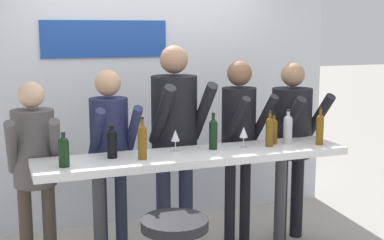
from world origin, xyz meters
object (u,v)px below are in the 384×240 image
wine_bottle_3 (320,128)px  person_left (110,145)px  wine_bottle_0 (64,150)px  wine_bottle_2 (288,128)px  wine_bottle_4 (142,140)px  wine_bottle_5 (270,130)px  wine_bottle_7 (274,130)px  person_center (239,131)px  wine_bottle_1 (213,133)px  tasting_table (195,174)px  wine_glass_0 (175,136)px  wine_bottle_6 (112,142)px  person_center_right (292,132)px  wine_glass_1 (244,133)px  person_center_left (175,127)px  person_far_left (34,158)px

wine_bottle_3 → person_left: bearing=161.9°
wine_bottle_0 → wine_bottle_2: bearing=3.9°
wine_bottle_4 → wine_bottle_5: (1.10, 0.05, -0.01)m
wine_bottle_0 → wine_bottle_7: wine_bottle_7 is taller
person_left → person_center: (1.17, -0.03, 0.04)m
wine_bottle_4 → wine_bottle_7: (1.19, 0.15, -0.03)m
wine_bottle_3 → wine_bottle_1: bearing=170.4°
tasting_table → wine_glass_0: (-0.14, 0.09, 0.30)m
person_center → wine_bottle_2: 0.48m
wine_bottle_5 → wine_bottle_6: (-1.31, 0.06, -0.01)m
person_left → wine_bottle_1: person_left is taller
wine_bottle_2 → wine_bottle_6: 1.51m
person_center → wine_bottle_3: (0.50, -0.51, 0.09)m
tasting_table → wine_bottle_6: (-0.65, 0.06, 0.29)m
wine_bottle_5 → wine_glass_0: 0.80m
person_center → wine_bottle_1: 0.55m
person_center_right → wine_bottle_4: size_ratio=5.23×
person_left → wine_bottle_7: (1.33, -0.37, 0.11)m
wine_bottle_0 → wine_glass_1: wine_bottle_0 is taller
wine_bottle_0 → wine_glass_0: 0.91m
person_center_right → wine_bottle_5: size_ratio=5.62×
wine_bottle_4 → person_center_right: bearing=16.5°
tasting_table → person_left: bearing=141.9°
wine_bottle_4 → wine_glass_0: (0.31, 0.15, -0.02)m
wine_glass_0 → wine_bottle_4: bearing=-154.1°
person_center_right → wine_bottle_1: person_center_right is taller
wine_bottle_0 → wine_bottle_4: (0.58, 0.02, 0.03)m
wine_bottle_0 → wine_bottle_3: wine_bottle_3 is taller
wine_bottle_0 → wine_bottle_5: 1.68m
person_center_left → wine_glass_0: size_ratio=10.48×
person_far_left → wine_bottle_7: bearing=-5.8°
person_center → wine_glass_0: (-0.72, -0.33, 0.07)m
wine_bottle_4 → wine_bottle_5: 1.10m
wine_bottle_1 → wine_bottle_2: (0.68, -0.02, -0.00)m
wine_bottle_4 → wine_bottle_5: bearing=2.8°
person_center_left → person_center: bearing=-11.0°
wine_bottle_4 → wine_bottle_2: bearing=4.6°
person_center_right → wine_bottle_3: bearing=-104.9°
wine_bottle_3 → wine_bottle_7: (-0.34, 0.17, -0.03)m
wine_bottle_5 → wine_bottle_6: wine_bottle_5 is taller
person_far_left → wine_glass_0: 1.13m
wine_bottle_6 → wine_bottle_2: bearing=-0.5°
person_center_left → person_center_right: bearing=-10.0°
person_left → wine_glass_0: size_ratio=9.41×
person_far_left → wine_bottle_4: size_ratio=4.95×
wine_bottle_5 → wine_bottle_6: size_ratio=1.16×
person_center_left → wine_bottle_6: 0.76m
tasting_table → wine_bottle_2: size_ratio=8.56×
wine_glass_0 → person_center_right: bearing=14.0°
wine_bottle_4 → wine_bottle_1: bearing=11.3°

